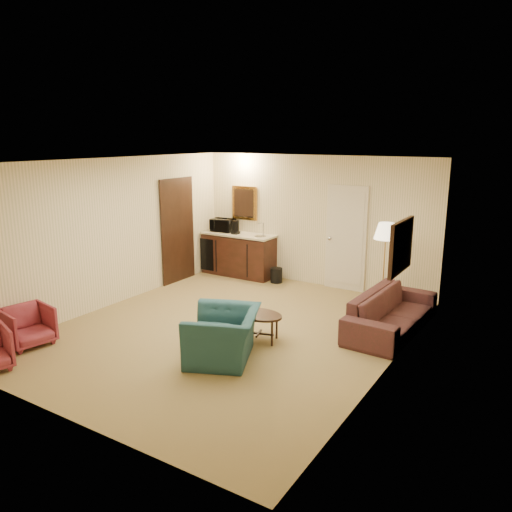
{
  "coord_description": "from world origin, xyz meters",
  "views": [
    {
      "loc": [
        4.21,
        -6.0,
        2.96
      ],
      "look_at": [
        0.17,
        0.5,
        1.11
      ],
      "focal_mm": 35.0,
      "sensor_mm": 36.0,
      "label": 1
    }
  ],
  "objects": [
    {
      "name": "floor_lamp",
      "position": [
        1.7,
        2.23,
        0.77
      ],
      "size": [
        0.43,
        0.43,
        1.54
      ],
      "primitive_type": "cube",
      "rotation": [
        0.0,
        0.0,
        0.05
      ],
      "color": "gold",
      "rests_on": "ground"
    },
    {
      "name": "teal_armchair",
      "position": [
        0.52,
        -0.9,
        0.46
      ],
      "size": [
        1.03,
        1.23,
        0.91
      ],
      "primitive_type": "imported",
      "rotation": [
        0.0,
        0.0,
        -1.16
      ],
      "color": "#214D53",
      "rests_on": "ground"
    },
    {
      "name": "waste_bin",
      "position": [
        -0.66,
        2.65,
        0.15
      ],
      "size": [
        0.27,
        0.27,
        0.31
      ],
      "primitive_type": "cylinder",
      "rotation": [
        0.0,
        0.0,
        0.1
      ],
      "color": "black",
      "rests_on": "ground"
    },
    {
      "name": "ground",
      "position": [
        0.0,
        0.0,
        0.0
      ],
      "size": [
        6.0,
        6.0,
        0.0
      ],
      "primitive_type": "plane",
      "color": "#99834E",
      "rests_on": "ground"
    },
    {
      "name": "rose_chair_near",
      "position": [
        -2.15,
        -2.0,
        0.32
      ],
      "size": [
        0.68,
        0.71,
        0.63
      ],
      "primitive_type": "imported",
      "rotation": [
        0.0,
        0.0,
        1.39
      ],
      "color": "#97313E",
      "rests_on": "ground"
    },
    {
      "name": "coffee_maker",
      "position": [
        -1.68,
        2.66,
        1.06
      ],
      "size": [
        0.19,
        0.19,
        0.29
      ],
      "primitive_type": "cylinder",
      "rotation": [
        0.0,
        0.0,
        -0.3
      ],
      "color": "black",
      "rests_on": "wetbar_cabinet"
    },
    {
      "name": "sofa",
      "position": [
        2.15,
        1.3,
        0.41
      ],
      "size": [
        0.71,
        2.13,
        0.82
      ],
      "primitive_type": "imported",
      "rotation": [
        0.0,
        0.0,
        1.53
      ],
      "color": "black",
      "rests_on": "ground"
    },
    {
      "name": "coffee_table",
      "position": [
        0.6,
        -0.11,
        0.21
      ],
      "size": [
        0.84,
        0.68,
        0.42
      ],
      "primitive_type": "cube",
      "rotation": [
        0.0,
        0.0,
        0.28
      ],
      "color": "black",
      "rests_on": "ground"
    },
    {
      "name": "room_walls",
      "position": [
        -0.1,
        0.77,
        1.72
      ],
      "size": [
        5.02,
        6.01,
        2.61
      ],
      "color": "beige",
      "rests_on": "ground"
    },
    {
      "name": "wetbar_cabinet",
      "position": [
        -1.65,
        2.72,
        0.46
      ],
      "size": [
        1.64,
        0.58,
        0.92
      ],
      "primitive_type": "cube",
      "color": "#3B1913",
      "rests_on": "ground"
    },
    {
      "name": "microwave",
      "position": [
        -2.08,
        2.75,
        1.09
      ],
      "size": [
        0.52,
        0.31,
        0.34
      ],
      "primitive_type": "imported",
      "rotation": [
        0.0,
        0.0,
        0.08
      ],
      "color": "black",
      "rests_on": "wetbar_cabinet"
    }
  ]
}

